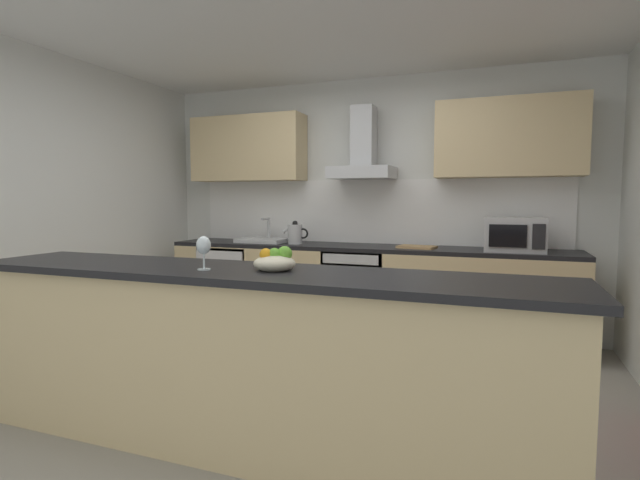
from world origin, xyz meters
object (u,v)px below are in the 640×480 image
range_hood (363,156)px  refrigerator (234,284)px  chopping_board (417,247)px  wine_glass (204,247)px  sink (264,240)px  fruit_bowl (275,261)px  microwave (515,235)px  kettle (295,234)px  oven (358,290)px

range_hood → refrigerator: bearing=-174.7°
chopping_board → wine_glass: bearing=-106.7°
sink → wine_glass: size_ratio=2.81×
sink → fruit_bowl: 2.64m
wine_glass → fruit_bowl: bearing=19.6°
range_hood → chopping_board: bearing=-14.9°
microwave → wine_glass: size_ratio=2.81×
kettle → fruit_bowl: bearing=-69.0°
wine_glass → refrigerator: bearing=117.7°
refrigerator → fruit_bowl: fruit_bowl is taller
refrigerator → range_hood: 1.97m
microwave → wine_glass: (-1.57, -2.40, 0.06)m
refrigerator → chopping_board: (2.00, -0.02, 0.49)m
oven → refrigerator: size_ratio=0.94×
fruit_bowl → chopping_board: bearing=80.8°
kettle → chopping_board: (1.24, 0.01, -0.09)m
oven → range_hood: (0.00, 0.13, 1.33)m
fruit_bowl → chopping_board: 2.32m
oven → wine_glass: bearing=-93.4°
range_hood → microwave: bearing=-6.3°
wine_glass → chopping_board: wine_glass is taller
microwave → sink: (-2.48, 0.04, -0.12)m
microwave → wine_glass: 2.87m
microwave → fruit_bowl: bearing=-118.2°
refrigerator → range_hood: (1.42, 0.13, 1.36)m
oven → kettle: 0.86m
kettle → wine_glass: wine_glass is taller
kettle → chopping_board: bearing=0.5°
oven → wine_glass: wine_glass is taller
microwave → kettle: 2.09m
microwave → kettle: size_ratio=1.73×
wine_glass → fruit_bowl: 0.38m
sink → chopping_board: sink is taller
sink → fruit_bowl: (1.26, -2.32, 0.10)m
microwave → kettle: (-2.09, -0.01, -0.04)m
kettle → range_hood: size_ratio=0.40×
sink → fruit_bowl: sink is taller
range_hood → wine_glass: bearing=-93.3°
oven → microwave: (1.43, -0.03, 0.59)m
chopping_board → oven: bearing=177.6°
microwave → chopping_board: 0.86m
kettle → fruit_bowl: 2.44m
refrigerator → wine_glass: (1.28, -2.43, 0.69)m
oven → kettle: kettle is taller
microwave → fruit_bowl: 2.58m
oven → wine_glass: size_ratio=4.50×
range_hood → chopping_board: size_ratio=2.12×
refrigerator → kettle: size_ratio=2.94×
refrigerator → wine_glass: wine_glass is taller
refrigerator → sink: sink is taller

